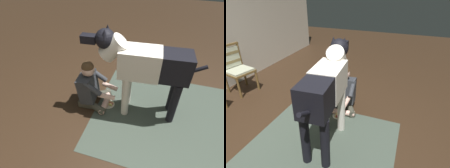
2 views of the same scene
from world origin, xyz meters
TOP-DOWN VIEW (x-y plane):
  - ground_plane at (0.00, 0.00)m, footprint 14.89×14.89m
  - area_rug at (-0.28, -0.07)m, footprint 2.11×1.97m
  - person_sitting_on_floor at (0.89, -0.02)m, footprint 0.64×0.58m
  - large_dog at (0.10, -0.09)m, footprint 1.66×0.43m
  - hot_dog_on_plate at (0.61, -0.05)m, footprint 0.21×0.21m

SIDE VIEW (x-z plane):
  - ground_plane at x=0.00m, z-range 0.00..0.00m
  - area_rug at x=-0.28m, z-range 0.00..0.01m
  - hot_dog_on_plate at x=0.61m, z-range 0.00..0.06m
  - person_sitting_on_floor at x=0.89m, z-range -0.07..0.73m
  - large_dog at x=0.10m, z-range 0.18..1.54m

